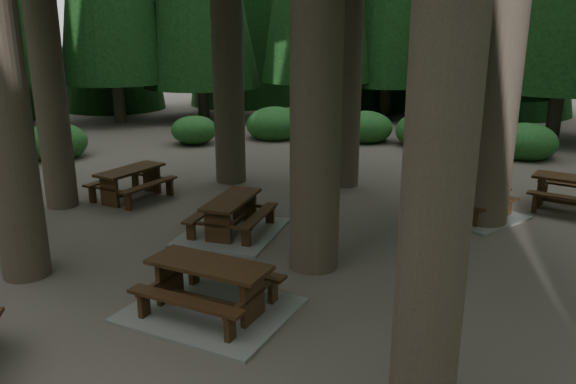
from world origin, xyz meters
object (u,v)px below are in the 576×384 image
Objects in this scene: picnic_table_b at (131,179)px; picnic_table_c at (466,204)px; picnic_table_a at (210,295)px; picnic_table_d at (576,189)px; picnic_table_f at (232,222)px.

picnic_table_b is 7.78m from picnic_table_c.
picnic_table_a is at bearing -86.24° from picnic_table_c.
picnic_table_c is (6.83, 3.72, -0.25)m from picnic_table_b.
picnic_table_b is 1.02× the size of picnic_table_d.
picnic_table_d is 7.68m from picnic_table_f.
picnic_table_c is at bearing 120.44° from picnic_table_f.
picnic_table_c is 1.39× the size of picnic_table_d.
picnic_table_b is at bearing -136.32° from picnic_table_c.
picnic_table_a is 0.97× the size of picnic_table_f.
picnic_table_f is (3.54, -0.29, -0.25)m from picnic_table_b.
picnic_table_b is at bearing -151.09° from picnic_table_d.
picnic_table_f is (-3.29, -4.00, -0.00)m from picnic_table_c.
picnic_table_c is at bearing -140.39° from picnic_table_d.
picnic_table_f is at bearing 116.44° from picnic_table_a.
picnic_table_b is 10.23m from picnic_table_d.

